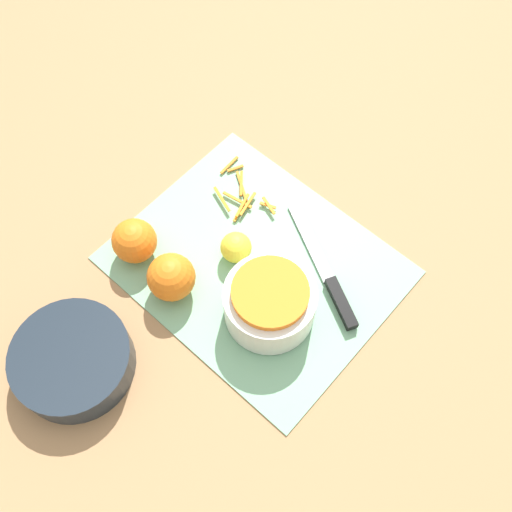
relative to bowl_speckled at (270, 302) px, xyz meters
name	(u,v)px	position (x,y,z in m)	size (l,w,h in m)	color
ground_plane	(256,265)	(0.08, -0.05, -0.05)	(4.00, 4.00, 0.00)	#9E754C
cutting_board	(256,265)	(0.08, -0.05, -0.05)	(0.47, 0.38, 0.01)	#75AD84
bowl_speckled	(270,302)	(0.00, 0.00, 0.00)	(0.15, 0.15, 0.09)	silver
bowl_dark	(73,360)	(0.17, 0.28, -0.02)	(0.19, 0.19, 0.06)	#1E2833
knife	(333,286)	(-0.05, -0.11, -0.04)	(0.24, 0.14, 0.02)	black
orange_left	(171,277)	(0.15, 0.08, 0.00)	(0.08, 0.08, 0.08)	orange
orange_right	(134,241)	(0.25, 0.07, 0.00)	(0.08, 0.08, 0.08)	orange
lemon	(236,247)	(0.12, -0.04, -0.02)	(0.06, 0.06, 0.06)	yellow
peel_pile	(241,194)	(0.20, -0.14, -0.04)	(0.14, 0.11, 0.01)	orange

